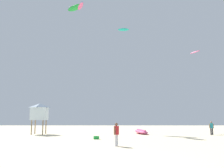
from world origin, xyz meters
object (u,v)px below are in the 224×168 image
object	(u,v)px
person_foreground	(117,132)
cooler_box	(97,138)
person_midground	(213,127)
lifeguard_tower	(41,112)
kite_aloft_1	(124,30)
kite_aloft_2	(81,6)
kite_aloft_4	(196,52)
kite_aloft_3	(76,8)
kite_grounded_near	(142,132)

from	to	relation	value
person_foreground	cooler_box	xyz separation A→B (m)	(-1.95, 6.26, -0.89)
person_midground	lifeguard_tower	distance (m)	22.97
cooler_box	kite_aloft_1	size ratio (longest dim) A/B	0.24
kite_aloft_2	kite_aloft_4	size ratio (longest dim) A/B	1.21
kite_aloft_2	kite_aloft_4	world-z (taller)	kite_aloft_2
cooler_box	kite_aloft_2	distance (m)	29.60
lifeguard_tower	kite_aloft_3	bearing A→B (deg)	81.13
kite_aloft_4	kite_aloft_3	bearing A→B (deg)	-174.58
kite_aloft_2	kite_aloft_4	xyz separation A→B (m)	(23.65, 6.40, -7.21)
lifeguard_tower	kite_aloft_2	bearing A→B (deg)	68.99
kite_aloft_1	kite_aloft_2	size ratio (longest dim) A/B	0.69
kite_grounded_near	cooler_box	xyz separation A→B (m)	(-5.67, -8.78, -0.14)
person_foreground	lifeguard_tower	xyz separation A→B (m)	(-10.26, 14.00, 2.01)
kite_aloft_3	kite_aloft_4	bearing A→B (deg)	5.42
kite_aloft_2	kite_aloft_3	world-z (taller)	kite_aloft_3
person_foreground	cooler_box	size ratio (longest dim) A/B	3.20
kite_aloft_1	kite_aloft_3	size ratio (longest dim) A/B	0.58
person_foreground	lifeguard_tower	distance (m)	17.47
person_midground	kite_aloft_1	bearing A→B (deg)	-142.48
kite_aloft_1	kite_aloft_4	distance (m)	15.93
kite_aloft_3	kite_aloft_4	world-z (taller)	kite_aloft_3
person_foreground	kite_aloft_3	bearing A→B (deg)	137.49
kite_grounded_near	kite_aloft_2	world-z (taller)	kite_aloft_2
person_midground	kite_aloft_1	distance (m)	27.94
person_foreground	lifeguard_tower	world-z (taller)	lifeguard_tower
person_midground	kite_grounded_near	distance (m)	9.22
kite_aloft_1	kite_aloft_2	world-z (taller)	kite_aloft_2
lifeguard_tower	person_foreground	bearing A→B (deg)	-53.76
lifeguard_tower	kite_aloft_1	bearing A→B (deg)	51.44
kite_grounded_near	lifeguard_tower	xyz separation A→B (m)	(-13.98, -1.04, 2.76)
kite_grounded_near	kite_aloft_3	size ratio (longest dim) A/B	1.33
lifeguard_tower	kite_aloft_4	size ratio (longest dim) A/B	1.50
cooler_box	kite_aloft_1	bearing A→B (deg)	80.13
kite_grounded_near	kite_aloft_4	world-z (taller)	kite_aloft_4
person_midground	kite_aloft_4	world-z (taller)	kite_aloft_4
kite_aloft_1	kite_aloft_4	bearing A→B (deg)	4.11
person_midground	kite_aloft_2	world-z (taller)	kite_aloft_2
lifeguard_tower	kite_aloft_2	distance (m)	23.00
person_foreground	kite_aloft_2	world-z (taller)	kite_aloft_2
kite_aloft_1	person_foreground	bearing A→B (deg)	-94.05
kite_aloft_3	kite_aloft_4	xyz separation A→B (m)	(25.35, 2.41, -8.81)
person_midground	lifeguard_tower	xyz separation A→B (m)	(-22.84, 1.38, 2.04)
kite_aloft_2	person_midground	bearing A→B (deg)	-31.42
cooler_box	kite_aloft_3	world-z (taller)	kite_aloft_3
person_midground	kite_aloft_4	size ratio (longest dim) A/B	0.63
person_midground	cooler_box	world-z (taller)	person_midground
kite_aloft_4	person_foreground	bearing A→B (deg)	-119.51
kite_aloft_2	cooler_box	bearing A→B (deg)	-76.22
person_foreground	cooler_box	world-z (taller)	person_foreground
person_foreground	kite_grounded_near	distance (m)	15.51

